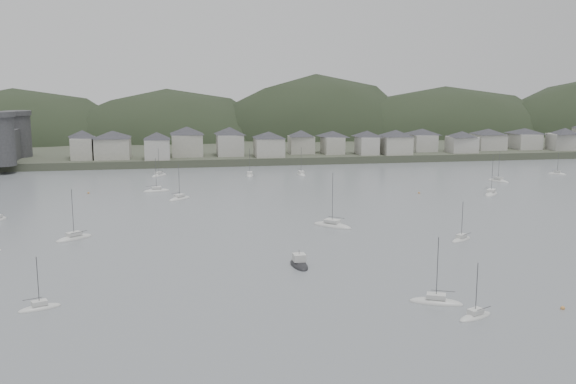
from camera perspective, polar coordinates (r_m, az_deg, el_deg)
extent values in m
plane|color=slate|center=(98.26, 7.71, -10.98)|extent=(900.00, 900.00, 0.00)
cube|color=#383D2D|center=(384.82, -5.68, 4.94)|extent=(900.00, 250.00, 3.00)
ellipsoid|color=black|center=(371.33, -22.70, 2.23)|extent=(138.98, 92.48, 81.13)
ellipsoid|color=black|center=(362.98, -10.48, 2.70)|extent=(132.08, 90.41, 79.74)
ellipsoid|color=black|center=(371.88, 2.43, 2.61)|extent=(133.88, 88.37, 101.41)
ellipsoid|color=black|center=(389.95, 13.48, 3.04)|extent=(165.81, 81.78, 82.55)
cylinder|color=#353537|center=(262.16, -23.99, 4.09)|extent=(10.00, 10.00, 18.00)
cylinder|color=#353537|center=(289.35, -22.67, 4.56)|extent=(10.00, 10.00, 17.00)
cube|color=#353537|center=(275.98, -23.26, 3.77)|extent=(3.50, 30.00, 12.00)
cube|color=#A09F93|center=(273.14, -17.61, 3.69)|extent=(8.34, 12.91, 8.59)
pyramid|color=#2A2A2F|center=(272.61, -17.68, 4.91)|extent=(15.78, 15.78, 3.01)
cube|color=#A09F93|center=(271.20, -15.18, 3.75)|extent=(13.68, 13.35, 8.36)
pyramid|color=#2A2A2F|center=(270.68, -15.24, 4.94)|extent=(20.07, 20.07, 2.93)
cube|color=#ABA9A1|center=(264.89, -11.45, 3.73)|extent=(9.78, 10.20, 8.08)
pyramid|color=#2A2A2F|center=(264.37, -11.49, 4.90)|extent=(14.83, 14.83, 2.83)
cube|color=#A09F93|center=(274.37, -8.88, 4.12)|extent=(12.59, 13.33, 9.09)
pyramid|color=#2A2A2F|center=(273.82, -8.92, 5.40)|extent=(19.24, 19.24, 3.18)
cube|color=#ABA9A1|center=(273.74, -5.15, 4.16)|extent=(10.74, 12.17, 8.87)
pyramid|color=#2A2A2F|center=(273.20, -5.17, 5.41)|extent=(17.01, 17.01, 3.10)
cube|color=#A09F93|center=(269.07, -1.69, 3.97)|extent=(11.63, 12.09, 7.69)
pyramid|color=#2A2A2F|center=(268.58, -1.70, 5.08)|extent=(17.61, 17.61, 2.69)
cube|color=#A09F93|center=(280.15, 1.17, 4.19)|extent=(10.37, 9.35, 7.44)
pyramid|color=#2A2A2F|center=(279.68, 1.17, 5.21)|extent=(14.65, 14.65, 2.60)
cube|color=#A09F93|center=(280.71, 3.95, 4.16)|extent=(8.24, 12.20, 7.22)
pyramid|color=#2A2A2F|center=(280.25, 3.96, 5.15)|extent=(15.17, 15.17, 2.53)
cube|color=#ABA9A1|center=(279.33, 6.98, 4.10)|extent=(8.06, 10.91, 7.46)
pyramid|color=#2A2A2F|center=(278.87, 7.00, 5.13)|extent=(14.08, 14.08, 2.61)
cube|color=#A09F93|center=(281.74, 9.47, 4.11)|extent=(11.73, 11.78, 7.66)
pyramid|color=#2A2A2F|center=(281.27, 9.50, 5.16)|extent=(17.46, 17.46, 2.68)
cube|color=#ABA9A1|center=(296.46, 11.73, 4.29)|extent=(10.19, 13.02, 7.33)
pyramid|color=#2A2A2F|center=(296.03, 11.77, 5.25)|extent=(17.23, 17.23, 2.57)
cube|color=#ABA9A1|center=(294.29, 15.07, 4.07)|extent=(11.70, 9.81, 6.88)
pyramid|color=#2A2A2F|center=(293.87, 15.11, 4.97)|extent=(15.97, 15.97, 2.41)
cube|color=#ABA9A1|center=(309.58, 17.22, 4.26)|extent=(12.83, 12.48, 7.00)
pyramid|color=#2A2A2F|center=(309.18, 17.27, 5.13)|extent=(18.79, 18.79, 2.45)
cube|color=#ABA9A1|center=(318.78, 20.12, 4.25)|extent=(11.07, 13.50, 6.97)
pyramid|color=#2A2A2F|center=(318.39, 20.17, 5.09)|extent=(18.25, 18.25, 2.44)
cube|color=#ABA9A1|center=(320.22, 23.19, 4.10)|extent=(13.75, 9.12, 7.34)
pyramid|color=#2A2A2F|center=(319.82, 23.25, 4.99)|extent=(16.97, 16.97, 2.57)
ellipsoid|color=beige|center=(207.00, 17.48, -0.20)|extent=(8.46, 9.30, 1.91)
cube|color=silver|center=(206.79, 17.50, 0.14)|extent=(3.75, 3.92, 0.70)
cylinder|color=#3F3F42|center=(206.05, 17.57, 1.47)|extent=(0.12, 0.12, 11.94)
cylinder|color=#3F3F42|center=(207.36, 17.07, 0.34)|extent=(2.83, 3.37, 0.10)
ellipsoid|color=beige|center=(106.12, 12.92, -9.51)|extent=(8.80, 5.98, 1.69)
cube|color=silver|center=(105.75, 12.94, -8.93)|extent=(3.46, 2.92, 0.70)
cylinder|color=#3F3F42|center=(104.46, 13.03, -6.71)|extent=(0.12, 0.12, 10.55)
cylinder|color=#3F3F42|center=(106.65, 13.51, -8.48)|extent=(3.49, 1.68, 0.10)
ellipsoid|color=beige|center=(237.80, 1.17, 1.53)|extent=(2.79, 8.08, 1.60)
cube|color=silver|center=(237.64, 1.17, 1.79)|extent=(1.84, 2.85, 0.70)
cylinder|color=#3F3F42|center=(237.10, 1.17, 2.76)|extent=(0.12, 0.12, 10.01)
cylinder|color=#3F3F42|center=(238.97, 1.11, 1.97)|extent=(0.20, 3.61, 0.10)
ellipsoid|color=beige|center=(236.16, -3.39, 1.46)|extent=(3.61, 8.16, 1.58)
cube|color=silver|center=(236.00, -3.39, 1.72)|extent=(2.10, 2.97, 0.70)
cylinder|color=#3F3F42|center=(235.46, -3.40, 2.68)|extent=(0.12, 0.12, 9.85)
cylinder|color=#3F3F42|center=(237.28, -3.48, 1.89)|extent=(0.60, 3.53, 0.10)
ellipsoid|color=beige|center=(239.94, -11.29, 1.41)|extent=(6.76, 7.87, 1.58)
cube|color=silver|center=(239.78, -11.30, 1.67)|extent=(3.05, 3.26, 0.70)
cylinder|color=#3F3F42|center=(239.25, -11.34, 2.62)|extent=(0.12, 0.12, 9.90)
cylinder|color=#3F3F42|center=(238.55, -11.11, 1.77)|extent=(2.20, 2.92, 0.10)
ellipsoid|color=beige|center=(150.73, -18.34, -3.94)|extent=(8.59, 7.72, 1.76)
cube|color=silver|center=(150.46, -18.36, -3.51)|extent=(3.60, 3.44, 0.70)
cylinder|color=#3F3F42|center=(149.52, -18.45, -1.85)|extent=(0.12, 0.12, 10.98)
cylinder|color=#3F3F42|center=(149.20, -17.96, -3.38)|extent=(3.13, 2.57, 0.10)
ellipsoid|color=beige|center=(259.11, 22.64, 1.46)|extent=(6.23, 5.54, 1.27)
cube|color=silver|center=(258.99, 22.66, 1.66)|extent=(2.61, 2.47, 0.70)
cylinder|color=#3F3F42|center=(258.59, 22.70, 2.36)|extent=(0.12, 0.12, 7.93)
cylinder|color=#3F3F42|center=(257.84, 22.58, 1.76)|extent=(2.30, 1.85, 0.10)
ellipsoid|color=beige|center=(147.09, 15.03, -4.11)|extent=(6.79, 5.64, 1.35)
cube|color=silver|center=(146.86, 15.05, -3.74)|extent=(2.79, 2.57, 0.70)
cylinder|color=#3F3F42|center=(146.11, 15.11, -2.45)|extent=(0.12, 0.12, 8.46)
cylinder|color=#3F3F42|center=(146.54, 15.53, -3.58)|extent=(2.56, 1.82, 0.10)
ellipsoid|color=beige|center=(233.97, 18.04, 0.90)|extent=(6.05, 8.66, 1.67)
cube|color=silver|center=(233.80, 18.06, 1.17)|extent=(2.93, 3.43, 0.70)
cylinder|color=#3F3F42|center=(233.23, 18.11, 2.20)|extent=(0.12, 0.12, 10.42)
cylinder|color=#3F3F42|center=(232.24, 18.08, 1.25)|extent=(1.73, 3.42, 0.10)
ellipsoid|color=beige|center=(155.43, 3.92, -3.04)|extent=(9.65, 9.57, 2.06)
cube|color=silver|center=(155.14, 3.93, -2.56)|extent=(4.16, 4.14, 0.70)
cylinder|color=#3F3F42|center=(154.08, 3.95, -0.65)|extent=(0.12, 0.12, 12.87)
cylinder|color=#3F3F42|center=(156.57, 4.28, -2.24)|extent=(3.37, 3.32, 0.10)
ellipsoid|color=beige|center=(192.29, -9.54, -0.63)|extent=(7.72, 7.66, 1.65)
cube|color=silver|center=(192.09, -9.55, -0.30)|extent=(3.33, 3.32, 0.70)
cylinder|color=#3F3F42|center=(191.40, -9.58, 0.93)|extent=(0.12, 0.12, 10.30)
cylinder|color=#3F3F42|center=(193.02, -9.87, -0.09)|extent=(2.71, 2.67, 0.10)
ellipsoid|color=beige|center=(207.13, -11.52, 0.07)|extent=(8.65, 4.46, 1.65)
cube|color=silver|center=(206.94, -11.53, 0.37)|extent=(3.23, 2.43, 0.70)
cylinder|color=#3F3F42|center=(206.30, -11.57, 1.52)|extent=(0.12, 0.12, 10.33)
cylinder|color=#3F3F42|center=(207.24, -11.93, 0.53)|extent=(3.65, 0.94, 0.10)
ellipsoid|color=beige|center=(108.08, -21.05, -9.58)|extent=(6.78, 4.51, 1.30)
cube|color=silver|center=(107.78, -21.08, -9.10)|extent=(2.66, 2.22, 0.70)
cylinder|color=#3F3F42|center=(106.80, -21.19, -7.45)|extent=(0.12, 0.12, 8.12)
cylinder|color=#3F3F42|center=(108.26, -21.61, -8.75)|extent=(2.72, 1.26, 0.10)
ellipsoid|color=beige|center=(101.56, 16.18, -10.56)|extent=(6.86, 4.69, 1.32)
cube|color=silver|center=(101.24, 16.20, -10.06)|extent=(2.70, 2.29, 0.70)
cylinder|color=#3F3F42|center=(100.17, 16.30, -8.28)|extent=(0.12, 0.12, 8.23)
cylinder|color=#3F3F42|center=(101.10, 16.90, -9.79)|extent=(2.73, 1.34, 0.10)
ellipsoid|color=black|center=(123.36, 0.99, -6.48)|extent=(3.34, 8.19, 1.77)
cube|color=silver|center=(122.94, 0.99, -5.79)|extent=(2.38, 2.54, 1.40)
cylinder|color=#3F3F42|center=(122.70, 0.99, -5.39)|extent=(0.10, 0.10, 1.20)
sphere|color=#C18340|center=(203.51, 11.48, -0.08)|extent=(0.70, 0.70, 0.70)
sphere|color=#C18340|center=(109.49, 23.07, -9.41)|extent=(0.70, 0.70, 0.70)
sphere|color=#C18340|center=(208.70, -17.19, -0.08)|extent=(0.70, 0.70, 0.70)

